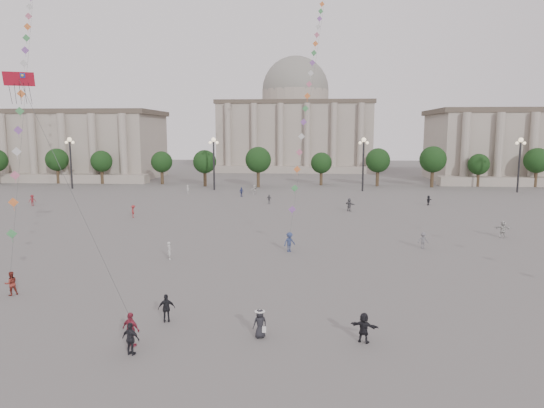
{
  "coord_description": "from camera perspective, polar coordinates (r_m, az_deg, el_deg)",
  "views": [
    {
      "loc": [
        3.73,
        -27.3,
        11.58
      ],
      "look_at": [
        0.94,
        12.0,
        5.77
      ],
      "focal_mm": 32.0,
      "sensor_mm": 36.0,
      "label": 1
    }
  ],
  "objects": [
    {
      "name": "person_crowd_17",
      "position": [
        69.33,
        -16.0,
        -0.83
      ],
      "size": [
        1.01,
        1.28,
        1.73
      ],
      "primitive_type": "imported",
      "rotation": [
        0.0,
        0.0,
        1.95
      ],
      "color": "maroon",
      "rests_on": "ground"
    },
    {
      "name": "person_crowd_0",
      "position": [
        88.72,
        -3.62,
        1.43
      ],
      "size": [
        0.98,
        1.04,
        1.73
      ],
      "primitive_type": "imported",
      "rotation": [
        0.0,
        0.0,
        0.85
      ],
      "color": "navy",
      "rests_on": "ground"
    },
    {
      "name": "kite_train_west",
      "position": [
        65.01,
        -26.69,
        18.52
      ],
      "size": [
        20.4,
        43.31,
        63.78
      ],
      "color": "#3F3F3F",
      "rests_on": "ground"
    },
    {
      "name": "person_crowd_10",
      "position": [
        94.8,
        -9.87,
        1.73
      ],
      "size": [
        0.51,
        0.65,
        1.59
      ],
      "primitive_type": "imported",
      "rotation": [
        0.0,
        0.0,
        1.82
      ],
      "color": "silver",
      "rests_on": "ground"
    },
    {
      "name": "tourist_1",
      "position": [
        27.36,
        -16.27,
        -15.0
      ],
      "size": [
        1.11,
        0.7,
        1.76
      ],
      "primitive_type": "imported",
      "rotation": [
        0.0,
        0.0,
        2.86
      ],
      "color": "black",
      "rests_on": "ground"
    },
    {
      "name": "hall_central",
      "position": [
        156.58,
        2.72,
        9.35
      ],
      "size": [
        48.3,
        34.3,
        35.5
      ],
      "color": "gray",
      "rests_on": "ground"
    },
    {
      "name": "lamp_post_mid_east",
      "position": [
        98.04,
        10.71,
        5.77
      ],
      "size": [
        2.0,
        0.9,
        10.65
      ],
      "color": "#262628",
      "rests_on": "ground"
    },
    {
      "name": "person_crowd_3",
      "position": [
        28.24,
        10.75,
        -14.09
      ],
      "size": [
        1.66,
        1.02,
        1.71
      ],
      "primitive_type": "imported",
      "rotation": [
        0.0,
        0.0,
        2.79
      ],
      "color": "black",
      "rests_on": "ground"
    },
    {
      "name": "person_crowd_12",
      "position": [
        73.03,
        9.08,
        -0.08
      ],
      "size": [
        1.6,
        1.74,
        1.94
      ],
      "primitive_type": "imported",
      "rotation": [
        0.0,
        0.0,
        2.27
      ],
      "color": "#59595E",
      "rests_on": "ground"
    },
    {
      "name": "kite_train_mid",
      "position": [
        73.0,
        5.6,
        20.29
      ],
      "size": [
        6.78,
        47.22,
        66.86
      ],
      "color": "#3F3F3F",
      "rests_on": "ground"
    },
    {
      "name": "lamp_post_mid_west",
      "position": [
        99.17,
        -6.87,
        5.88
      ],
      "size": [
        2.0,
        0.9,
        10.65
      ],
      "color": "#262628",
      "rests_on": "ground"
    },
    {
      "name": "tourist_4",
      "position": [
        31.18,
        -12.3,
        -11.88
      ],
      "size": [
        1.11,
        0.68,
        1.76
      ],
      "primitive_type": "imported",
      "rotation": [
        0.0,
        0.0,
        3.4
      ],
      "color": "black",
      "rests_on": "ground"
    },
    {
      "name": "person_crowd_6",
      "position": [
        51.27,
        17.36,
        -4.1
      ],
      "size": [
        1.11,
        0.68,
        1.67
      ],
      "primitive_type": "imported",
      "rotation": [
        0.0,
        0.0,
        0.06
      ],
      "color": "slate",
      "rests_on": "ground"
    },
    {
      "name": "kite_flyer_1",
      "position": [
        47.62,
        2.07,
        -4.49
      ],
      "size": [
        1.44,
        1.32,
        1.94
      ],
      "primitive_type": "imported",
      "rotation": [
        0.0,
        0.0,
        0.62
      ],
      "color": "navy",
      "rests_on": "ground"
    },
    {
      "name": "person_crowd_16",
      "position": [
        79.76,
        -0.36,
        0.58
      ],
      "size": [
        0.93,
        0.51,
        1.5
      ],
      "primitive_type": "imported",
      "rotation": [
        0.0,
        0.0,
        6.11
      ],
      "color": "#5C5C61",
      "rests_on": "ground"
    },
    {
      "name": "person_crowd_4",
      "position": [
        92.45,
        -2.09,
        1.73
      ],
      "size": [
        1.3,
        1.66,
        1.76
      ],
      "primitive_type": "imported",
      "rotation": [
        0.0,
        0.0,
        4.16
      ],
      "color": "silver",
      "rests_on": "ground"
    },
    {
      "name": "person_crowd_2",
      "position": [
        86.26,
        -26.36,
        0.39
      ],
      "size": [
        1.26,
        1.3,
        1.78
      ],
      "primitive_type": "imported",
      "rotation": [
        0.0,
        0.0,
        0.85
      ],
      "color": "maroon",
      "rests_on": "ground"
    },
    {
      "name": "person_crowd_13",
      "position": [
        45.76,
        -11.98,
        -5.38
      ],
      "size": [
        0.63,
        0.72,
        1.67
      ],
      "primitive_type": "imported",
      "rotation": [
        0.0,
        0.0,
        2.02
      ],
      "color": "beige",
      "rests_on": "ground"
    },
    {
      "name": "tree_row",
      "position": [
        105.55,
        2.03,
        5.02
      ],
      "size": [
        137.12,
        5.12,
        8.0
      ],
      "color": "#3B2D1D",
      "rests_on": "ground"
    },
    {
      "name": "dragon_kite",
      "position": [
        42.85,
        -27.46,
        11.82
      ],
      "size": [
        7.48,
        6.83,
        22.61
      ],
      "color": "#AF1227",
      "rests_on": "ground"
    },
    {
      "name": "lamp_post_far_west",
      "position": [
        108.9,
        -22.64,
        5.52
      ],
      "size": [
        2.0,
        0.9,
        10.65
      ],
      "color": "#262628",
      "rests_on": "ground"
    },
    {
      "name": "hat_person",
      "position": [
        28.35,
        -1.43,
        -13.8
      ],
      "size": [
        0.97,
        0.85,
        1.69
      ],
      "color": "black",
      "rests_on": "ground"
    },
    {
      "name": "lamp_post_far_east",
      "position": [
        105.77,
        27.13,
        5.18
      ],
      "size": [
        2.0,
        0.9,
        10.65
      ],
      "color": "#262628",
      "rests_on": "ground"
    },
    {
      "name": "kite_flyer_0",
      "position": [
        39.9,
        -28.35,
        -8.22
      ],
      "size": [
        1.06,
        1.06,
        1.73
      ],
      "primitive_type": "imported",
      "rotation": [
        0.0,
        0.0,
        3.9
      ],
      "color": "maroon",
      "rests_on": "ground"
    },
    {
      "name": "hall_west",
      "position": [
        144.55,
        -29.13,
        6.08
      ],
      "size": [
        84.0,
        26.22,
        17.2
      ],
      "color": "gray",
      "rests_on": "ground"
    },
    {
      "name": "tourist_0",
      "position": [
        28.31,
        -16.26,
        -13.99
      ],
      "size": [
        1.22,
        0.86,
        1.93
      ],
      "primitive_type": "imported",
      "rotation": [
        0.0,
        0.0,
        2.75
      ],
      "color": "maroon",
      "rests_on": "ground"
    },
    {
      "name": "ground",
      "position": [
        29.89,
        -3.54,
        -14.43
      ],
      "size": [
        360.0,
        360.0,
        0.0
      ],
      "primitive_type": "plane",
      "color": "#5D5A58",
      "rests_on": "ground"
    },
    {
      "name": "person_crowd_7",
      "position": [
        59.82,
        25.52,
        -2.67
      ],
      "size": [
        1.87,
        1.1,
        1.92
      ],
      "primitive_type": "imported",
      "rotation": [
        0.0,
        0.0,
        2.82
      ],
      "color": "beige",
      "rests_on": "ground"
    },
    {
      "name": "person_crowd_9",
      "position": [
        82.07,
        17.94,
        0.42
      ],
      "size": [
        1.32,
        1.39,
        1.57
      ],
      "primitive_type": "imported",
      "rotation": [
        0.0,
        0.0,
        0.83
      ],
      "color": "black",
      "rests_on": "ground"
    }
  ]
}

